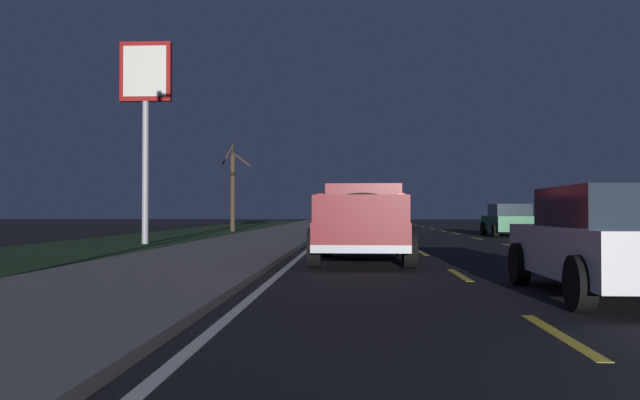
{
  "coord_description": "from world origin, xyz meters",
  "views": [
    {
      "loc": [
        -2.93,
        3.74,
        1.2
      ],
      "look_at": [
        14.38,
        4.6,
        1.49
      ],
      "focal_mm": 37.56,
      "sensor_mm": 36.0,
      "label": 1
    }
  ],
  "objects": [
    {
      "name": "ground",
      "position": [
        27.0,
        0.0,
        0.0
      ],
      "size": [
        144.0,
        144.0,
        0.0
      ],
      "primitive_type": "plane",
      "color": "black"
    },
    {
      "name": "sidewalk_shoulder",
      "position": [
        27.0,
        7.45,
        0.06
      ],
      "size": [
        108.0,
        4.0,
        0.12
      ],
      "primitive_type": "cube",
      "color": "slate",
      "rests_on": "ground"
    },
    {
      "name": "grass_verge",
      "position": [
        27.0,
        12.45,
        0.0
      ],
      "size": [
        108.0,
        6.0,
        0.01
      ],
      "primitive_type": "cube",
      "color": "#1E3819",
      "rests_on": "ground"
    },
    {
      "name": "lane_markings",
      "position": [
        30.02,
        3.03,
        0.0
      ],
      "size": [
        108.0,
        7.04,
        0.01
      ],
      "color": "yellow",
      "rests_on": "ground"
    },
    {
      "name": "pickup_truck",
      "position": [
        13.03,
        3.5,
        0.98
      ],
      "size": [
        5.49,
        2.4,
        1.87
      ],
      "color": "maroon",
      "rests_on": "ground"
    },
    {
      "name": "sedan_green",
      "position": [
        29.14,
        -3.62,
        0.78
      ],
      "size": [
        4.43,
        2.08,
        1.54
      ],
      "color": "#14592D",
      "rests_on": "ground"
    },
    {
      "name": "sedan_blue",
      "position": [
        23.47,
        3.63,
        0.78
      ],
      "size": [
        4.42,
        2.06,
        1.54
      ],
      "color": "navy",
      "rests_on": "ground"
    },
    {
      "name": "sedan_white",
      "position": [
        6.58,
        0.14,
        0.78
      ],
      "size": [
        4.41,
        2.04,
        1.54
      ],
      "color": "silver",
      "rests_on": "ground"
    },
    {
      "name": "sedan_black",
      "position": [
        37.88,
        3.3,
        0.78
      ],
      "size": [
        4.41,
        2.03,
        1.54
      ],
      "color": "black",
      "rests_on": "ground"
    },
    {
      "name": "gas_price_sign",
      "position": [
        21.32,
        11.4,
        5.63
      ],
      "size": [
        0.27,
        1.9,
        7.46
      ],
      "color": "#99999E",
      "rests_on": "ground"
    },
    {
      "name": "bare_tree_far",
      "position": [
        36.96,
        10.98,
        2.54
      ],
      "size": [
        1.24,
        1.81,
        5.29
      ],
      "color": "#423323",
      "rests_on": "ground"
    }
  ]
}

